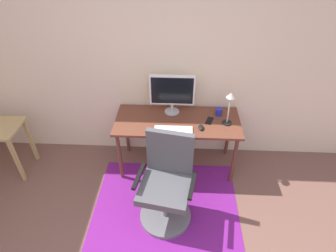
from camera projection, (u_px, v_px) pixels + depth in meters
name	position (u px, v px, depth m)	size (l,w,h in m)	color
wall_back	(154.00, 61.00, 3.27)	(6.00, 0.10, 2.60)	beige
area_rug	(166.00, 209.00, 3.16)	(1.62, 1.43, 0.01)	#711B7B
desk	(177.00, 125.00, 3.34)	(1.48, 0.63, 0.73)	brown
monitor	(172.00, 92.00, 3.26)	(0.53, 0.18, 0.49)	#B2B2B7
keyboard	(173.00, 130.00, 3.14)	(0.43, 0.13, 0.02)	white
computer_mouse	(201.00, 127.00, 3.16)	(0.06, 0.10, 0.03)	black
coffee_cup	(219.00, 112.00, 3.36)	(0.08, 0.08, 0.09)	#272C9E
cell_phone	(209.00, 121.00, 3.28)	(0.07, 0.14, 0.01)	black
desk_lamp	(230.00, 102.00, 3.08)	(0.11, 0.11, 0.41)	black
office_chair	(167.00, 187.00, 2.88)	(0.63, 0.58, 1.02)	slate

